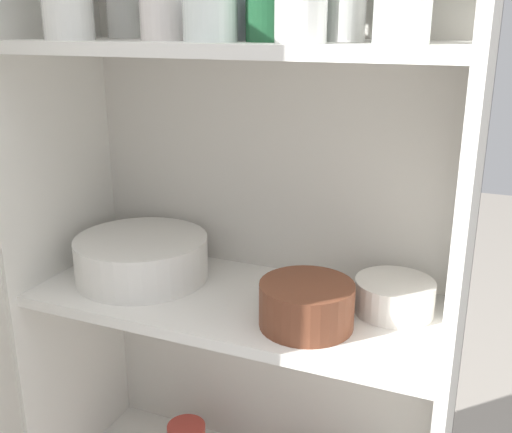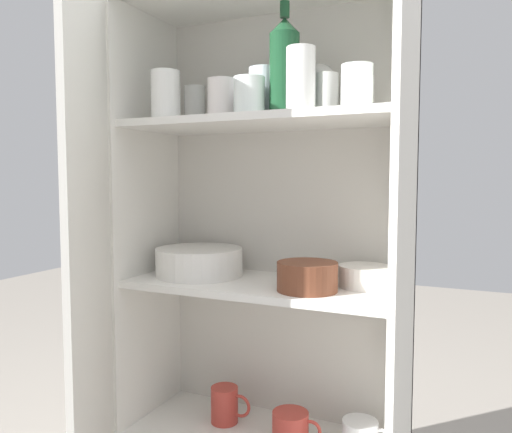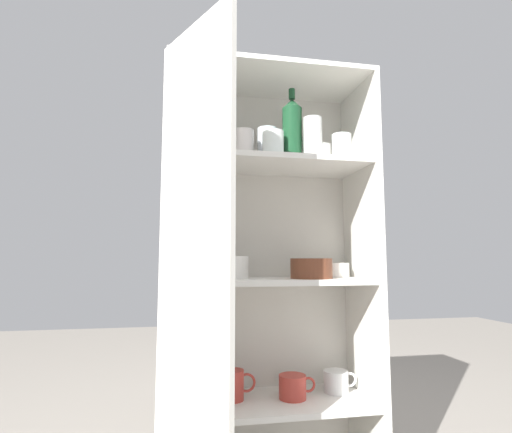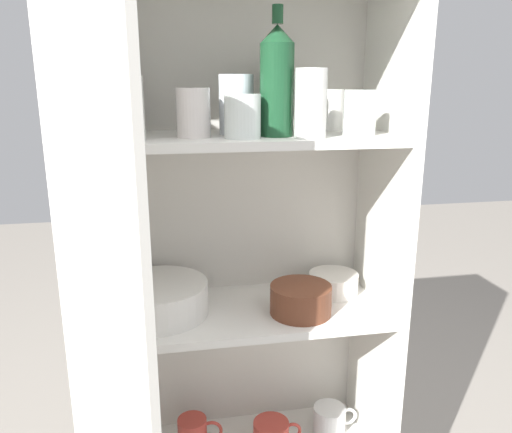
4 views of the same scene
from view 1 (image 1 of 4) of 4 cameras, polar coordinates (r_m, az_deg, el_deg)
name	(u,v)px [view 1 (image 1 of 4)]	position (r m, az deg, el deg)	size (l,w,h in m)	color
cupboard_back_panel	(270,266)	(1.22, 1.30, -4.78)	(0.77, 0.02, 1.53)	silver
cupboard_side_left	(69,267)	(1.27, -17.41, -4.61)	(0.02, 0.34, 1.53)	white
cupboard_side_right	(454,339)	(1.00, 18.34, -11.04)	(0.02, 0.34, 1.53)	white
shelf_board_middle	(237,302)	(1.08, -1.87, -8.15)	(0.73, 0.30, 0.02)	white
shelf_board_upper	(234,47)	(0.98, -2.14, 15.82)	(0.73, 0.30, 0.02)	white
tumbler_glass_1	(404,6)	(0.97, 13.91, 18.92)	(0.07, 0.07, 0.10)	white
tumbler_glass_3	(123,4)	(1.17, -12.52, 19.15)	(0.06, 0.06, 0.12)	white
tumbler_glass_4	(163,5)	(0.99, -8.82, 19.32)	(0.08, 0.08, 0.11)	silver
tumbler_glass_5	(345,3)	(0.94, 8.52, 19.45)	(0.06, 0.06, 0.11)	white
tumbler_glass_6	(403,2)	(0.83, 13.85, 19.20)	(0.07, 0.07, 0.10)	white
tumbler_glass_8	(207,7)	(0.91, -4.65, 19.24)	(0.08, 0.08, 0.09)	white
plate_stack_white	(142,258)	(1.17, -10.81, -3.86)	(0.25, 0.25, 0.08)	white
mixing_bowl_large	(307,303)	(0.97, 4.84, -8.20)	(0.15, 0.15, 0.07)	brown
serving_bowl_small	(394,295)	(1.04, 13.04, -7.26)	(0.13, 0.13, 0.06)	silver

